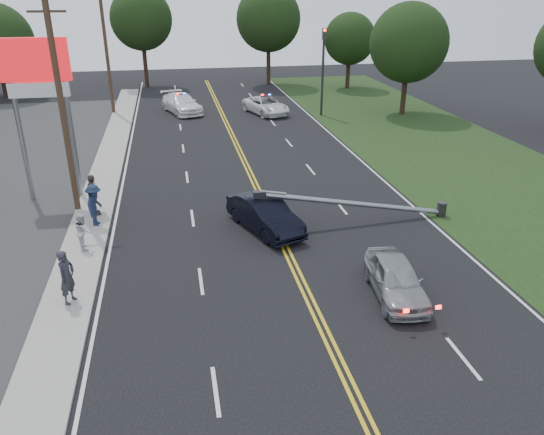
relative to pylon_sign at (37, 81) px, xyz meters
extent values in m
plane|color=black|center=(10.50, -14.00, -6.00)|extent=(120.00, 120.00, 0.00)
cube|color=#A09B90|center=(2.10, -4.00, -5.94)|extent=(1.80, 70.00, 0.12)
cube|color=black|center=(24.00, -4.00, -5.99)|extent=(12.00, 80.00, 0.01)
cube|color=gold|center=(10.50, -4.00, -5.99)|extent=(0.36, 80.00, 0.00)
cylinder|color=gray|center=(-1.20, 0.00, -2.50)|extent=(0.24, 0.24, 7.00)
cylinder|color=gray|center=(1.20, 0.00, -2.50)|extent=(0.24, 0.24, 7.00)
cube|color=red|center=(0.00, 0.00, 1.00)|extent=(3.20, 0.35, 2.00)
cube|color=white|center=(0.00, 0.00, -0.40)|extent=(2.80, 0.30, 0.70)
cylinder|color=#2D2D30|center=(18.80, 16.00, -2.50)|extent=(0.20, 0.20, 7.00)
cube|color=#2D2D30|center=(18.80, 16.00, 0.60)|extent=(0.28, 0.28, 0.90)
sphere|color=#FF0C07|center=(18.80, 15.84, 0.90)|extent=(0.22, 0.22, 0.22)
cylinder|color=#2D2D30|center=(18.60, -6.00, -5.65)|extent=(0.44, 0.44, 0.70)
cylinder|color=gray|center=(14.17, -6.00, -5.02)|extent=(8.90, 0.24, 1.80)
cube|color=#2D2D30|center=(9.74, -6.00, -4.23)|extent=(0.55, 0.32, 0.30)
cylinder|color=#382619|center=(1.30, -2.00, -1.00)|extent=(0.28, 0.28, 10.00)
cube|color=#382619|center=(1.30, -2.00, 3.20)|extent=(1.60, 0.10, 0.10)
cylinder|color=#382619|center=(1.30, 20.00, -1.00)|extent=(0.28, 0.28, 10.00)
cylinder|color=black|center=(-9.91, 29.94, -4.47)|extent=(0.44, 0.44, 3.06)
cylinder|color=black|center=(3.84, 32.95, -3.97)|extent=(0.44, 0.44, 4.05)
sphere|color=black|center=(3.84, 32.95, 0.98)|extent=(6.41, 6.41, 6.41)
cylinder|color=black|center=(17.13, 31.76, -3.99)|extent=(0.44, 0.44, 4.02)
sphere|color=black|center=(17.13, 31.76, 0.92)|extent=(6.88, 6.88, 6.88)
cylinder|color=black|center=(25.14, 28.16, -4.52)|extent=(0.44, 0.44, 2.95)
sphere|color=black|center=(25.14, 28.16, -0.92)|extent=(5.33, 5.33, 5.33)
cylinder|color=black|center=(25.78, 15.12, -4.29)|extent=(0.44, 0.44, 3.41)
sphere|color=black|center=(25.78, 15.12, -0.12)|extent=(6.43, 6.43, 6.43)
imported|color=black|center=(9.98, -5.94, -5.24)|extent=(3.14, 4.85, 1.51)
imported|color=#979A9E|center=(13.57, -12.30, -5.31)|extent=(2.02, 4.15, 1.37)
imported|color=white|center=(14.25, 17.38, -5.28)|extent=(3.88, 5.63, 1.43)
imported|color=white|center=(7.14, 19.19, -5.20)|extent=(3.87, 5.95, 1.60)
imported|color=#2A2B32|center=(2.26, -10.74, -4.89)|extent=(0.73, 0.85, 1.97)
imported|color=silver|center=(2.23, -6.55, -5.10)|extent=(0.76, 0.88, 1.55)
imported|color=#1B2744|center=(2.46, -4.18, -4.91)|extent=(0.99, 1.38, 1.94)
imported|color=#534A42|center=(2.26, -2.96, -4.88)|extent=(0.77, 1.26, 2.00)
camera|label=1|loc=(6.18, -27.49, 4.23)|focal=35.00mm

